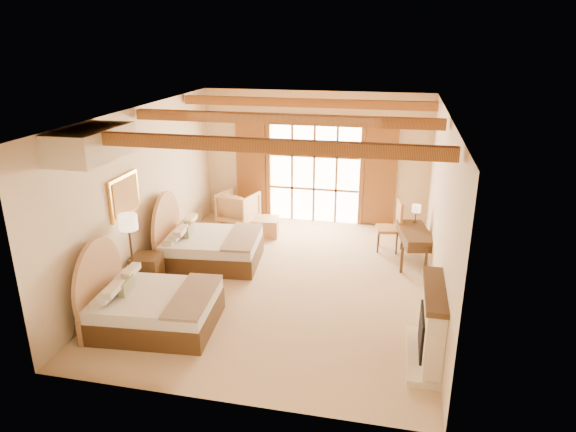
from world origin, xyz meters
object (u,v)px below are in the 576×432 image
(bed_far, at_px, (204,244))
(nightstand, at_px, (147,271))
(desk, at_px, (414,245))
(armchair, at_px, (238,207))
(bed_near, at_px, (146,304))

(bed_far, relative_size, nightstand, 3.49)
(desk, bearing_deg, armchair, 149.01)
(bed_far, bearing_deg, nightstand, -124.40)
(bed_near, relative_size, bed_far, 0.97)
(bed_far, distance_m, armchair, 2.43)
(nightstand, height_order, armchair, armchair)
(bed_far, height_order, desk, bed_far)
(desk, bearing_deg, bed_near, -152.37)
(nightstand, relative_size, desk, 0.44)
(bed_near, xyz_separation_m, bed_far, (0.02, 2.50, 0.01))
(bed_near, height_order, bed_far, bed_far)
(nightstand, bearing_deg, bed_near, -70.48)
(nightstand, height_order, desk, desk)
(bed_far, height_order, armchair, bed_far)
(bed_near, bearing_deg, bed_far, 84.64)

